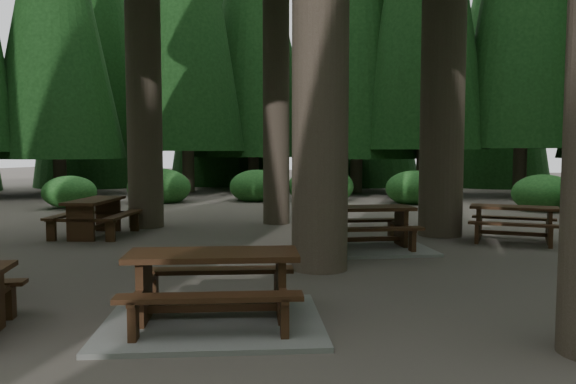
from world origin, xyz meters
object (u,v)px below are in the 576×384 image
(picnic_table_b, at_px, (95,212))
(picnic_table_d, at_px, (513,218))
(picnic_table_c, at_px, (363,235))
(picnic_table_a, at_px, (213,300))

(picnic_table_b, xyz_separation_m, picnic_table_d, (8.27, 1.84, -0.05))
(picnic_table_d, bearing_deg, picnic_table_c, -142.64)
(picnic_table_a, distance_m, picnic_table_d, 7.37)
(picnic_table_a, xyz_separation_m, picnic_table_c, (0.72, 4.83, 0.01))
(picnic_table_a, height_order, picnic_table_b, picnic_table_b)
(picnic_table_b, bearing_deg, picnic_table_d, -91.45)
(picnic_table_b, height_order, picnic_table_c, picnic_table_c)
(picnic_table_c, bearing_deg, picnic_table_b, 156.55)
(picnic_table_b, bearing_deg, picnic_table_a, -147.90)
(picnic_table_a, relative_size, picnic_table_c, 0.96)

